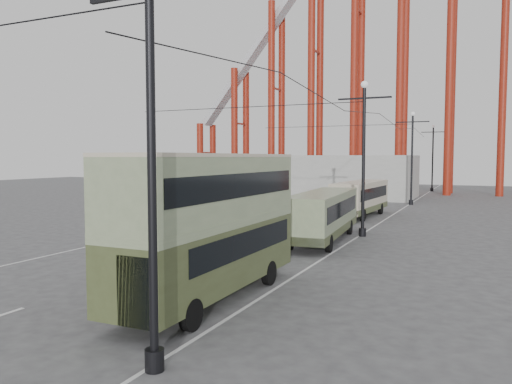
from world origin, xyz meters
The scene contains 12 objects.
ground centered at (0.00, 0.00, 0.00)m, with size 160.00×160.00×0.00m, color #444446.
road_markings centered at (-0.86, 19.70, 0.01)m, with size 12.52×120.00×0.01m.
lamp_post_near centered at (5.60, -3.00, 7.86)m, with size 3.20×0.44×10.80m.
lamp_post_mid centered at (5.60, 18.00, 4.68)m, with size 3.20×0.44×9.32m.
lamp_post_far centered at (5.60, 40.00, 4.68)m, with size 3.20×0.44×9.32m.
lamp_post_distant centered at (5.60, 62.00, 4.68)m, with size 3.20×0.44×9.32m.
roller_coaster centered at (-2.49, 56.89, 22.92)m, with size 52.95×5.00×55.48m.
fairground_shed centered at (-6.00, 47.00, 2.50)m, with size 22.00×10.00×5.00m, color #9D9E99.
double_decker_bus centered at (3.94, 2.46, 2.75)m, with size 2.34×9.14×4.91m.
single_decker_green centered at (3.93, 15.41, 1.58)m, with size 3.08×10.04×2.79m.
single_decker_cream centered at (3.20, 27.95, 1.59)m, with size 2.77×9.21×2.83m.
pedestrian centered at (3.06, 11.42, 0.87)m, with size 0.63×0.41×1.73m, color black.
Camera 1 is at (12.21, -11.95, 4.79)m, focal length 35.00 mm.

